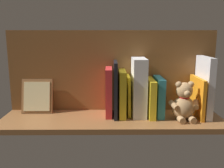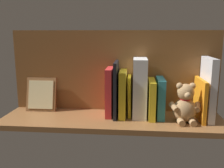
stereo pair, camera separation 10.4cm
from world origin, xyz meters
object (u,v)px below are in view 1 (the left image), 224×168
book_0 (204,87)px  dictionary_thick_white (139,87)px  picture_frame_leaning (37,96)px  teddy_bear (184,103)px

book_0 → dictionary_thick_white: 27.94cm
dictionary_thick_white → book_0: bearing=177.7°
book_0 → picture_frame_leaning: book_0 is taller
teddy_bear → book_0: bearing=-156.6°
teddy_bear → dictionary_thick_white: bearing=-23.1°
dictionary_thick_white → picture_frame_leaning: bearing=-5.3°
book_0 → picture_frame_leaning: (73.33, -5.33, -5.34)cm
dictionary_thick_white → picture_frame_leaning: size_ratio=1.63×
teddy_bear → picture_frame_leaning: size_ratio=1.05×
picture_frame_leaning → dictionary_thick_white: bearing=174.7°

